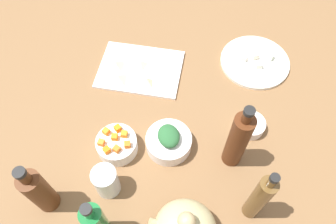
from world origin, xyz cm
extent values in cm
cube|color=brown|center=(0.00, 0.00, 1.50)|extent=(190.00, 190.00, 3.00)
cube|color=white|center=(12.55, -19.83, 3.50)|extent=(30.85, 23.60, 1.00)
cylinder|color=white|center=(-29.12, -28.19, 3.60)|extent=(25.31, 25.31, 1.20)
cylinder|color=white|center=(-1.32, 9.44, 5.54)|extent=(14.19, 14.19, 5.08)
cylinder|color=white|center=(14.43, 12.25, 5.66)|extent=(12.53, 12.53, 5.32)
cylinder|color=white|center=(-26.79, -0.06, 4.83)|extent=(9.25, 9.25, 3.65)
sphere|color=tan|center=(-8.61, 35.18, 16.25)|extent=(4.57, 4.57, 4.57)
cylinder|color=tan|center=(-1.68, 35.18, 10.14)|extent=(5.38, 2.00, 3.93)
cylinder|color=#512712|center=(-20.96, 11.29, 14.51)|extent=(5.82, 5.82, 23.02)
cylinder|color=#512712|center=(-20.96, 11.29, 27.88)|extent=(2.62, 2.62, 3.71)
cylinder|color=black|center=(-20.96, 11.29, 30.34)|extent=(2.91, 2.91, 1.20)
cylinder|color=#1A6E32|center=(13.60, 37.43, 12.31)|extent=(5.46, 5.46, 18.62)
cylinder|color=#1A6E32|center=(13.60, 37.43, 23.17)|extent=(2.46, 2.46, 3.11)
cylinder|color=black|center=(13.60, 37.43, 25.33)|extent=(2.73, 2.73, 1.20)
cylinder|color=brown|center=(-26.55, 26.89, 13.96)|extent=(4.55, 4.55, 21.92)
cylinder|color=brown|center=(-26.55, 26.89, 26.55)|extent=(2.05, 2.05, 3.27)
cylinder|color=black|center=(-26.55, 26.89, 28.79)|extent=(2.27, 2.27, 1.20)
cylinder|color=#522A13|center=(30.65, 31.17, 12.11)|extent=(6.05, 6.05, 18.22)
cylinder|color=#522A13|center=(30.65, 31.17, 23.25)|extent=(2.72, 2.72, 4.07)
cylinder|color=black|center=(30.65, 31.17, 25.89)|extent=(3.02, 3.02, 1.20)
cylinder|color=white|center=(14.61, 24.99, 8.32)|extent=(7.09, 7.09, 10.65)
cube|color=orange|center=(13.46, 15.24, 9.22)|extent=(2.44, 2.44, 1.80)
cube|color=orange|center=(17.82, 9.84, 9.22)|extent=(2.42, 2.42, 1.80)
cube|color=orange|center=(14.87, 11.43, 9.22)|extent=(1.92, 1.92, 1.80)
cube|color=orange|center=(18.45, 13.72, 9.22)|extent=(2.05, 2.05, 1.80)
cube|color=orange|center=(12.16, 10.10, 9.22)|extent=(1.85, 1.85, 1.80)
cube|color=orange|center=(14.52, 8.33, 9.22)|extent=(2.55, 2.55, 1.80)
cube|color=orange|center=(10.58, 13.46, 9.22)|extent=(2.15, 2.15, 1.80)
cube|color=orange|center=(16.30, 15.90, 9.22)|extent=(2.55, 2.55, 1.80)
ellipsoid|color=#2A5F32|center=(-1.32, 9.44, 9.82)|extent=(8.94, 9.82, 3.49)
cube|color=white|center=(-34.47, -29.94, 5.30)|extent=(3.04, 3.04, 2.20)
cube|color=#F9E6CD|center=(-28.82, -29.60, 5.30)|extent=(2.91, 2.91, 2.20)
cube|color=white|center=(-24.50, -28.06, 5.30)|extent=(2.44, 2.44, 2.20)
cube|color=white|center=(-30.10, -25.20, 5.30)|extent=(2.49, 2.49, 2.20)
pyramid|color=beige|center=(21.36, -19.25, 5.49)|extent=(8.09, 8.10, 2.98)
pyramid|color=beige|center=(19.25, -13.40, 5.43)|extent=(7.84, 7.91, 2.86)
pyramid|color=beige|center=(8.97, -13.53, 5.39)|extent=(5.47, 5.44, 2.78)
pyramid|color=beige|center=(12.71, -21.32, 5.08)|extent=(5.83, 5.80, 2.16)
camera|label=1|loc=(-6.35, 54.44, 96.80)|focal=34.95mm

